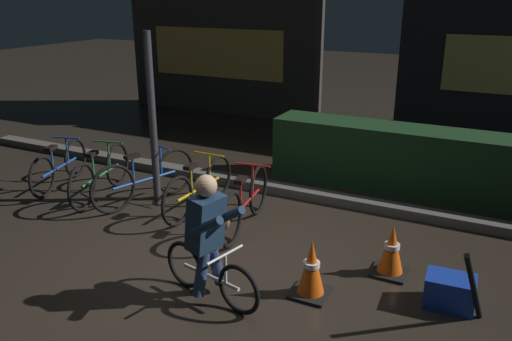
{
  "coord_description": "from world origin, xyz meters",
  "views": [
    {
      "loc": [
        2.64,
        -4.24,
        2.78
      ],
      "look_at": [
        0.2,
        0.6,
        0.9
      ],
      "focal_mm": 36.69,
      "sensor_mm": 36.0,
      "label": 1
    }
  ],
  "objects_px": {
    "street_post": "(152,119)",
    "parked_bike_center_right": "(199,188)",
    "traffic_cone_near": "(311,269)",
    "blue_crate": "(450,291)",
    "traffic_cone_far": "(391,250)",
    "closed_umbrella": "(473,287)",
    "parked_bike_leftmost": "(59,166)",
    "parked_bike_right_mid": "(246,203)",
    "cyclist": "(209,237)",
    "parked_bike_center_left": "(145,179)",
    "parked_bike_left_mid": "(101,174)"
  },
  "relations": [
    {
      "from": "parked_bike_center_right",
      "to": "parked_bike_right_mid",
      "type": "distance_m",
      "value": 0.81
    },
    {
      "from": "cyclist",
      "to": "closed_umbrella",
      "type": "bearing_deg",
      "value": 28.4
    },
    {
      "from": "parked_bike_center_left",
      "to": "cyclist",
      "type": "relative_size",
      "value": 1.28
    },
    {
      "from": "traffic_cone_near",
      "to": "closed_umbrella",
      "type": "height_order",
      "value": "closed_umbrella"
    },
    {
      "from": "cyclist",
      "to": "closed_umbrella",
      "type": "height_order",
      "value": "cyclist"
    },
    {
      "from": "parked_bike_center_left",
      "to": "traffic_cone_far",
      "type": "bearing_deg",
      "value": -78.63
    },
    {
      "from": "closed_umbrella",
      "to": "parked_bike_leftmost",
      "type": "bearing_deg",
      "value": -74.97
    },
    {
      "from": "traffic_cone_near",
      "to": "blue_crate",
      "type": "xyz_separation_m",
      "value": [
        1.21,
        0.4,
        -0.13
      ]
    },
    {
      "from": "parked_bike_right_mid",
      "to": "traffic_cone_far",
      "type": "height_order",
      "value": "parked_bike_right_mid"
    },
    {
      "from": "parked_bike_right_mid",
      "to": "traffic_cone_near",
      "type": "bearing_deg",
      "value": -137.65
    },
    {
      "from": "traffic_cone_far",
      "to": "blue_crate",
      "type": "height_order",
      "value": "traffic_cone_far"
    },
    {
      "from": "closed_umbrella",
      "to": "traffic_cone_far",
      "type": "bearing_deg",
      "value": -101.73
    },
    {
      "from": "traffic_cone_near",
      "to": "blue_crate",
      "type": "relative_size",
      "value": 1.3
    },
    {
      "from": "blue_crate",
      "to": "closed_umbrella",
      "type": "distance_m",
      "value": 0.4
    },
    {
      "from": "parked_bike_center_left",
      "to": "blue_crate",
      "type": "relative_size",
      "value": 3.62
    },
    {
      "from": "traffic_cone_near",
      "to": "closed_umbrella",
      "type": "xyz_separation_m",
      "value": [
        1.41,
        0.15,
        0.11
      ]
    },
    {
      "from": "parked_bike_center_left",
      "to": "traffic_cone_near",
      "type": "distance_m",
      "value": 3.07
    },
    {
      "from": "street_post",
      "to": "parked_bike_center_right",
      "type": "relative_size",
      "value": 1.44
    },
    {
      "from": "parked_bike_center_left",
      "to": "traffic_cone_near",
      "type": "bearing_deg",
      "value": -93.8
    },
    {
      "from": "parked_bike_center_right",
      "to": "closed_umbrella",
      "type": "xyz_separation_m",
      "value": [
        3.44,
        -1.06,
        0.05
      ]
    },
    {
      "from": "street_post",
      "to": "blue_crate",
      "type": "bearing_deg",
      "value": -12.68
    },
    {
      "from": "parked_bike_center_left",
      "to": "parked_bike_right_mid",
      "type": "xyz_separation_m",
      "value": [
        1.6,
        -0.11,
        -0.01
      ]
    },
    {
      "from": "street_post",
      "to": "traffic_cone_near",
      "type": "height_order",
      "value": "street_post"
    },
    {
      "from": "traffic_cone_near",
      "to": "cyclist",
      "type": "distance_m",
      "value": 1.02
    },
    {
      "from": "parked_bike_leftmost",
      "to": "closed_umbrella",
      "type": "relative_size",
      "value": 1.72
    },
    {
      "from": "parked_bike_center_left",
      "to": "closed_umbrella",
      "type": "distance_m",
      "value": 4.37
    },
    {
      "from": "blue_crate",
      "to": "closed_umbrella",
      "type": "relative_size",
      "value": 0.52
    },
    {
      "from": "traffic_cone_far",
      "to": "parked_bike_center_right",
      "type": "bearing_deg",
      "value": 169.91
    },
    {
      "from": "traffic_cone_far",
      "to": "cyclist",
      "type": "xyz_separation_m",
      "value": [
        -1.42,
        -1.21,
        0.37
      ]
    },
    {
      "from": "parked_bike_center_right",
      "to": "traffic_cone_far",
      "type": "relative_size",
      "value": 2.91
    },
    {
      "from": "parked_bike_center_left",
      "to": "traffic_cone_near",
      "type": "relative_size",
      "value": 2.78
    },
    {
      "from": "traffic_cone_far",
      "to": "parked_bike_right_mid",
      "type": "bearing_deg",
      "value": 171.27
    },
    {
      "from": "parked_bike_right_mid",
      "to": "traffic_cone_far",
      "type": "bearing_deg",
      "value": -107.0
    },
    {
      "from": "cyclist",
      "to": "parked_bike_center_left",
      "type": "bearing_deg",
      "value": 154.58
    },
    {
      "from": "parked_bike_center_right",
      "to": "cyclist",
      "type": "distance_m",
      "value": 2.08
    },
    {
      "from": "blue_crate",
      "to": "closed_umbrella",
      "type": "height_order",
      "value": "closed_umbrella"
    },
    {
      "from": "parked_bike_right_mid",
      "to": "parked_bike_center_right",
      "type": "bearing_deg",
      "value": 68.49
    },
    {
      "from": "parked_bike_left_mid",
      "to": "blue_crate",
      "type": "distance_m",
      "value": 4.79
    },
    {
      "from": "parked_bike_center_left",
      "to": "traffic_cone_far",
      "type": "relative_size",
      "value": 2.92
    },
    {
      "from": "traffic_cone_far",
      "to": "cyclist",
      "type": "bearing_deg",
      "value": -139.59
    },
    {
      "from": "street_post",
      "to": "parked_bike_right_mid",
      "type": "xyz_separation_m",
      "value": [
        1.54,
        -0.28,
        -0.81
      ]
    },
    {
      "from": "traffic_cone_near",
      "to": "parked_bike_center_right",
      "type": "bearing_deg",
      "value": 149.28
    },
    {
      "from": "parked_bike_leftmost",
      "to": "blue_crate",
      "type": "distance_m",
      "value": 5.62
    },
    {
      "from": "parked_bike_left_mid",
      "to": "traffic_cone_far",
      "type": "relative_size",
      "value": 2.9
    },
    {
      "from": "parked_bike_right_mid",
      "to": "blue_crate",
      "type": "bearing_deg",
      "value": -112.48
    },
    {
      "from": "parked_bike_center_right",
      "to": "closed_umbrella",
      "type": "bearing_deg",
      "value": -106.01
    },
    {
      "from": "parked_bike_leftmost",
      "to": "parked_bike_right_mid",
      "type": "xyz_separation_m",
      "value": [
        3.12,
        -0.04,
        0.02
      ]
    },
    {
      "from": "street_post",
      "to": "traffic_cone_near",
      "type": "bearing_deg",
      "value": -25.0
    },
    {
      "from": "street_post",
      "to": "traffic_cone_far",
      "type": "distance_m",
      "value": 3.53
    },
    {
      "from": "street_post",
      "to": "traffic_cone_far",
      "type": "height_order",
      "value": "street_post"
    }
  ]
}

